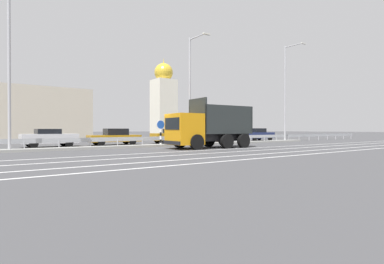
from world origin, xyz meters
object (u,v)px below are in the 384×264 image
Objects in this scene: street_lamp_2 at (191,86)px; church_tower at (164,101)px; median_road_sign at (161,133)px; street_lamp_1 at (9,60)px; parked_car_5 at (173,136)px; parked_car_4 at (115,137)px; dump_truck at (201,131)px; parked_car_6 at (213,135)px; parked_car_3 at (49,138)px; street_lamp_3 at (286,89)px; parked_car_7 at (257,134)px.

street_lamp_2 is 0.66× the size of church_tower.
median_road_sign is 11.29m from street_lamp_1.
parked_car_5 is at bearing 17.15° from street_lamp_1.
parked_car_4 is at bearing 28.76° from street_lamp_1.
street_lamp_2 is at bearing -115.38° from church_tower.
street_lamp_2 reaches higher than parked_car_4.
median_road_sign is at bearing 22.81° from dump_truck.
dump_truck reaches higher than parked_car_6.
dump_truck is 0.73× the size of street_lamp_2.
church_tower is at bearing 64.62° from street_lamp_2.
street_lamp_1 is at bearing -179.37° from median_road_sign.
street_lamp_2 is 12.05m from parked_car_3.
street_lamp_3 is at bearing -0.05° from street_lamp_1.
street_lamp_3 reaches higher than parked_car_4.
parked_car_5 is 0.31× the size of church_tower.
parked_car_7 is (13.37, 4.75, -4.33)m from street_lamp_2.
parked_car_5 is at bearing 47.99° from median_road_sign.
parked_car_5 is (11.29, -0.13, 0.00)m from parked_car_3.
parked_car_5 is at bearing 76.32° from street_lamp_2.
parked_car_4 is (-17.97, 4.56, -5.12)m from street_lamp_3.
parked_car_7 reaches higher than parked_car_5.
parked_car_3 is 5.30m from parked_car_4.
street_lamp_3 is at bearing 76.45° from parked_car_3.
church_tower is at bearing -21.52° from dump_truck.
street_lamp_2 is 1.94× the size of parked_car_6.
street_lamp_3 is 19.24m from parked_car_4.
parked_car_7 is at bearing 86.84° from street_lamp_3.
parked_car_6 is (-6.39, 5.03, -5.15)m from street_lamp_3.
street_lamp_2 is at bearing 62.22° from parked_car_3.
parked_car_4 reaches higher than parked_car_6.
parked_car_6 is at bearing 89.15° from parked_car_3.
parked_car_3 is at bearing 92.47° from parked_car_4.
parked_car_4 is 1.04× the size of parked_car_5.
parked_car_4 is at bearing 91.62° from parked_car_5.
church_tower is (5.09, 19.65, 5.64)m from parked_car_6.
street_lamp_3 is at bearing -107.32° from parked_car_5.
church_tower is (11.83, 24.93, 1.25)m from street_lamp_2.
street_lamp_3 is 9.62m from parked_car_6.
street_lamp_2 is 2.06× the size of parked_car_7.
parked_car_7 is 0.32× the size of church_tower.
street_lamp_1 reaches higher than parked_car_4.
dump_truck is 0.66× the size of street_lamp_1.
parked_car_7 is (0.25, 4.50, -5.08)m from street_lamp_3.
parked_car_4 is at bearing 26.45° from dump_truck.
parked_car_7 is at bearing 15.18° from median_road_sign.
street_lamp_3 is at bearing 1.09° from street_lamp_2.
church_tower is (24.95, 24.66, 0.83)m from street_lamp_1.
church_tower reaches higher than parked_car_7.
street_lamp_1 is at bearing 178.81° from street_lamp_2.
street_lamp_1 reaches higher than median_road_sign.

